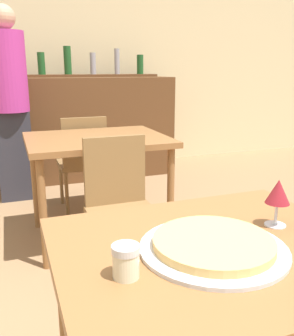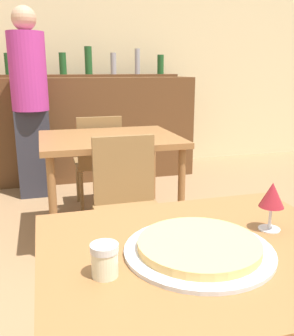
% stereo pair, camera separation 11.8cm
% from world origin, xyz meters
% --- Properties ---
extents(wall_back, '(8.00, 0.05, 2.80)m').
position_xyz_m(wall_back, '(0.00, 3.93, 1.40)').
color(wall_back, beige).
rests_on(wall_back, ground_plane).
extents(dining_table_near, '(0.94, 0.78, 0.74)m').
position_xyz_m(dining_table_near, '(0.00, 0.00, 0.65)').
color(dining_table_near, brown).
rests_on(dining_table_near, ground_plane).
extents(dining_table_far, '(0.98, 0.81, 0.77)m').
position_xyz_m(dining_table_far, '(0.04, 1.73, 0.68)').
color(dining_table_far, brown).
rests_on(dining_table_far, ground_plane).
extents(bar_counter, '(2.60, 0.56, 1.15)m').
position_xyz_m(bar_counter, '(0.00, 3.43, 0.57)').
color(bar_counter, brown).
rests_on(bar_counter, ground_plane).
extents(bar_back_shelf, '(2.39, 0.24, 0.34)m').
position_xyz_m(bar_back_shelf, '(0.01, 3.57, 1.22)').
color(bar_back_shelf, brown).
rests_on(bar_back_shelf, bar_counter).
extents(chair_far_side_front, '(0.40, 0.40, 0.85)m').
position_xyz_m(chair_far_side_front, '(0.04, 1.15, 0.49)').
color(chair_far_side_front, olive).
rests_on(chair_far_side_front, ground_plane).
extents(chair_far_side_back, '(0.40, 0.40, 0.85)m').
position_xyz_m(chair_far_side_back, '(0.04, 2.30, 0.49)').
color(chair_far_side_back, olive).
rests_on(chair_far_side_back, ground_plane).
extents(pizza_tray, '(0.43, 0.43, 0.04)m').
position_xyz_m(pizza_tray, '(-0.02, -0.03, 0.75)').
color(pizza_tray, silver).
rests_on(pizza_tray, dining_table_near).
extents(cheese_shaker, '(0.07, 0.07, 0.09)m').
position_xyz_m(cheese_shaker, '(-0.30, -0.07, 0.78)').
color(cheese_shaker, beige).
rests_on(cheese_shaker, dining_table_near).
extents(person_standing, '(0.34, 0.34, 1.79)m').
position_xyz_m(person_standing, '(-0.51, 2.85, 0.98)').
color(person_standing, '#2D2D38').
rests_on(person_standing, ground_plane).
extents(wine_glass, '(0.08, 0.08, 0.16)m').
position_xyz_m(wine_glass, '(0.26, 0.06, 0.85)').
color(wine_glass, silver).
rests_on(wine_glass, dining_table_near).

